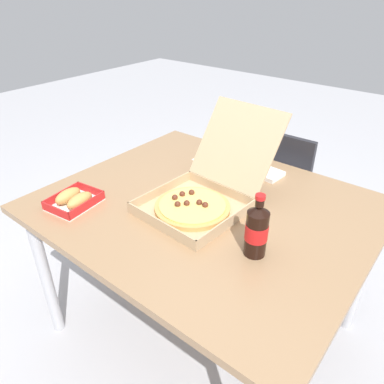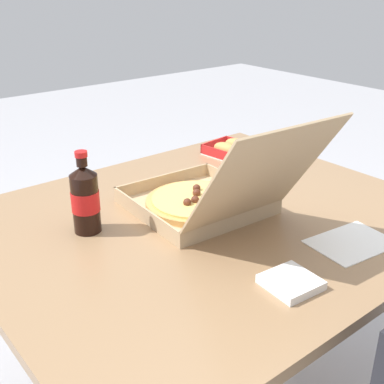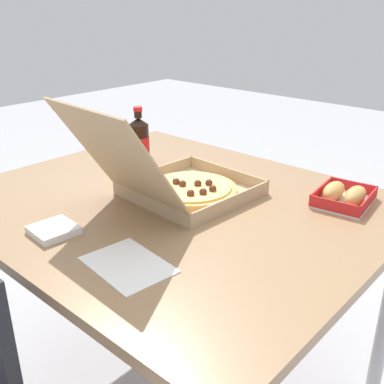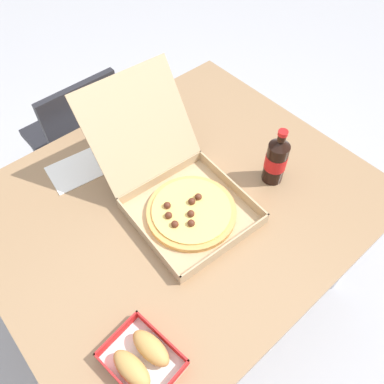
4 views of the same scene
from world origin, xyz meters
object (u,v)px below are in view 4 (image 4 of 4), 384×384
cola_bottle (276,160)px  napkin_pile (135,129)px  paper_menu (79,169)px  pizza_box_open (181,195)px  chair (80,135)px  bread_side_box (142,359)px

cola_bottle → napkin_pile: size_ratio=2.04×
cola_bottle → paper_menu: bearing=135.5°
paper_menu → napkin_pile: 0.27m
pizza_box_open → cola_bottle: (0.31, -0.12, 0.05)m
pizza_box_open → paper_menu: (-0.18, 0.36, -0.05)m
chair → paper_menu: chair is taller
bread_side_box → paper_menu: size_ratio=0.99×
pizza_box_open → napkin_pile: 0.40m
chair → cola_bottle: 1.02m
paper_menu → napkin_pile: napkin_pile is taller
napkin_pile → bread_side_box: bearing=-124.6°
bread_side_box → cola_bottle: bearing=15.2°
bread_side_box → pizza_box_open: bearing=38.5°
pizza_box_open → paper_menu: bearing=116.1°
paper_menu → cola_bottle: bearing=-37.6°
napkin_pile → pizza_box_open: bearing=-103.0°
bread_side_box → paper_menu: (0.22, 0.68, -0.02)m
bread_side_box → napkin_pile: bread_side_box is taller
cola_bottle → napkin_pile: cola_bottle is taller
chair → bread_side_box: (-0.40, -1.10, 0.28)m
paper_menu → napkin_pile: size_ratio=1.91×
bread_side_box → chair: bearing=69.9°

